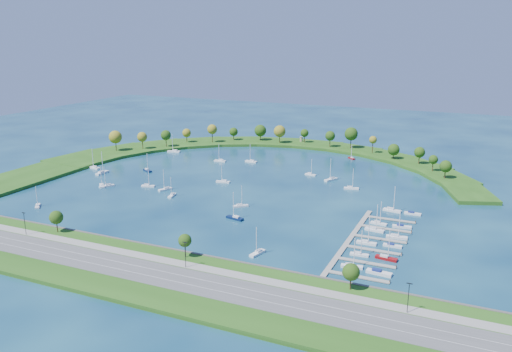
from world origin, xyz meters
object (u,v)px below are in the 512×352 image
at_px(moored_boat_8, 235,217).
at_px(moored_boat_15, 38,205).
at_px(docked_boat_6, 374,229).
at_px(docked_boat_11, 412,213).
at_px(moored_boat_11, 258,252).
at_px(moored_boat_9, 147,170).
at_px(moored_boat_7, 331,179).
at_px(docked_boat_3, 386,257).
at_px(moored_boat_2, 241,205).
at_px(moored_boat_4, 220,160).
at_px(moored_boat_0, 165,189).
at_px(docked_boat_7, 397,236).
at_px(moored_boat_17, 174,151).
at_px(moored_boat_6, 352,158).
at_px(harbor_tower, 301,139).
at_px(moored_boat_19, 331,178).
at_px(docked_boat_10, 392,210).
at_px(dock_system, 366,243).
at_px(docked_boat_2, 359,254).
at_px(docked_boat_1, 379,272).
at_px(docked_boat_0, 352,266).
at_px(moored_boat_18, 351,188).
at_px(docked_boat_4, 366,242).
at_px(docked_boat_5, 392,246).
at_px(moored_boat_16, 251,161).
at_px(docked_boat_9, 402,226).
at_px(moored_boat_12, 107,185).
at_px(moored_boat_5, 310,174).
at_px(moored_boat_10, 102,172).
at_px(moored_boat_14, 102,185).
at_px(moored_boat_1, 94,167).
at_px(moored_boat_20, 223,181).
at_px(docked_boat_8, 379,223).
at_px(moored_boat_3, 172,195).

distance_m(moored_boat_8, moored_boat_15, 102.85).
relative_size(docked_boat_6, docked_boat_11, 1.59).
bearing_deg(moored_boat_11, moored_boat_9, -113.49).
xyz_separation_m(moored_boat_7, docked_boat_3, (51.61, -101.62, -0.03)).
height_order(moored_boat_2, docked_boat_6, docked_boat_6).
xyz_separation_m(moored_boat_2, moored_boat_4, (-55.02, 81.75, 0.03)).
distance_m(moored_boat_0, moored_boat_2, 52.34).
bearing_deg(docked_boat_7, moored_boat_17, 142.22).
height_order(moored_boat_6, docked_boat_3, docked_boat_3).
height_order(harbor_tower, moored_boat_19, moored_boat_19).
distance_m(docked_boat_3, docked_boat_10, 59.44).
height_order(dock_system, moored_boat_4, moored_boat_4).
xyz_separation_m(docked_boat_2, docked_boat_3, (10.48, 0.64, 0.05)).
relative_size(moored_boat_8, docked_boat_1, 1.38).
distance_m(docked_boat_0, docked_boat_1, 10.53).
height_order(moored_boat_0, moored_boat_18, moored_boat_18).
distance_m(moored_boat_0, moored_boat_8, 62.99).
bearing_deg(docked_boat_4, docked_boat_5, 6.52).
xyz_separation_m(moored_boat_16, docked_boat_9, (114.43, -85.66, -0.29)).
relative_size(moored_boat_12, moored_boat_19, 1.30).
relative_size(moored_boat_0, moored_boat_4, 0.98).
distance_m(moored_boat_2, docked_boat_11, 85.01).
bearing_deg(harbor_tower, moored_boat_5, -67.21).
bearing_deg(docked_boat_11, moored_boat_10, -179.45).
xyz_separation_m(moored_boat_16, docked_boat_7, (114.46, -99.64, 0.01)).
distance_m(moored_boat_12, docked_boat_2, 159.49).
relative_size(dock_system, docked_boat_2, 7.54).
relative_size(moored_boat_5, docked_boat_3, 0.83).
bearing_deg(harbor_tower, docked_boat_11, -52.45).
height_order(moored_boat_7, moored_boat_12, moored_boat_7).
distance_m(moored_boat_14, docked_boat_0, 165.35).
xyz_separation_m(moored_boat_2, docked_boat_6, (69.30, -6.07, 0.04)).
relative_size(moored_boat_1, docked_boat_7, 1.03).
relative_size(docked_boat_7, docked_boat_10, 1.00).
bearing_deg(docked_boat_7, docked_boat_4, -139.92).
bearing_deg(moored_boat_14, moored_boat_20, -105.64).
bearing_deg(docked_boat_8, moored_boat_2, -171.87).
distance_m(moored_boat_11, docked_boat_2, 40.46).
relative_size(moored_boat_20, docked_boat_4, 0.98).
bearing_deg(docked_boat_8, moored_boat_10, 179.13).
bearing_deg(moored_boat_5, docked_boat_11, -28.06).
height_order(moored_boat_11, docked_boat_8, moored_boat_11).
xyz_separation_m(moored_boat_1, moored_boat_3, (79.40, -30.41, -0.07)).
bearing_deg(moored_boat_5, docked_boat_2, -54.90).
bearing_deg(moored_boat_19, moored_boat_1, -36.95).
bearing_deg(docked_boat_1, docked_boat_9, 95.10).
xyz_separation_m(moored_boat_7, moored_boat_11, (3.67, -117.53, -0.05)).
distance_m(moored_boat_7, moored_boat_9, 116.82).
distance_m(moored_boat_4, moored_boat_5, 68.76).
bearing_deg(moored_boat_20, dock_system, 139.66).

